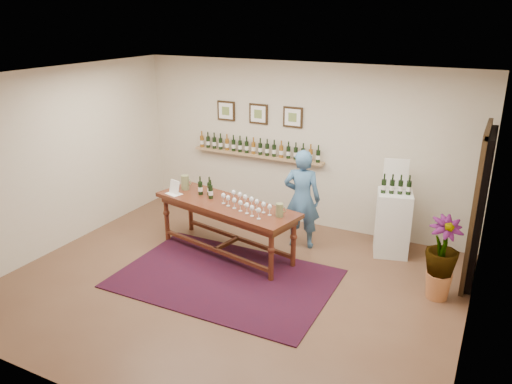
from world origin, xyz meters
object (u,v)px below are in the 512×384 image
at_px(potted_plant, 441,259).
at_px(display_pedestal, 393,223).
at_px(tasting_table, 226,210).
at_px(person, 302,199).

bearing_deg(potted_plant, display_pedestal, 129.37).
height_order(display_pedestal, potted_plant, display_pedestal).
bearing_deg(tasting_table, display_pedestal, 38.56).
height_order(tasting_table, display_pedestal, display_pedestal).
xyz_separation_m(tasting_table, person, (0.93, 0.76, 0.09)).
relative_size(display_pedestal, potted_plant, 1.03).
distance_m(tasting_table, display_pedestal, 2.56).
height_order(display_pedestal, person, person).
relative_size(tasting_table, potted_plant, 2.52).
xyz_separation_m(potted_plant, person, (-2.19, 0.65, 0.23)).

